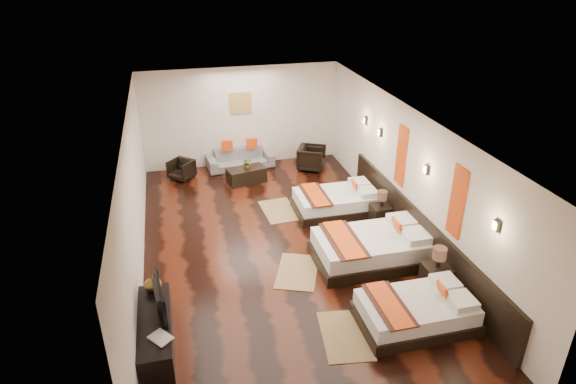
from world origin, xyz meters
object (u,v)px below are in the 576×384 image
object	(u,v)px
book	(154,343)
armchair_left	(181,170)
bed_far	(337,201)
table_plant	(247,163)
nightstand_a	(436,275)
coffee_table	(246,175)
tv_console	(156,333)
bed_near	(417,311)
sofa	(240,158)
tv	(155,299)
figurine	(152,283)
armchair_right	(312,158)
nightstand_b	(381,213)
bed_mid	(372,248)

from	to	relation	value
book	armchair_left	xyz separation A→B (m)	(0.71, 6.91, -0.30)
bed_far	table_plant	bearing A→B (deg)	129.46
nightstand_a	coffee_table	size ratio (longest dim) A/B	0.90
nightstand_a	tv_console	size ratio (longest dim) A/B	0.50
bed_near	sofa	distance (m)	7.47
nightstand_a	sofa	world-z (taller)	nightstand_a
tv	bed_near	bearing A→B (deg)	-104.76
book	coffee_table	xyz separation A→B (m)	(2.38, 6.28, -0.37)
nightstand_a	armchair_left	world-z (taller)	nightstand_a
nightstand_a	figurine	world-z (taller)	nightstand_a
bed_near	tv_console	size ratio (longest dim) A/B	1.05
bed_far	tv	distance (m)	5.42
figurine	armchair_left	world-z (taller)	figurine
bed_near	armchair_right	bearing A→B (deg)	88.91
nightstand_b	bed_far	bearing A→B (deg)	131.94
figurine	armchair_left	size ratio (longest dim) A/B	0.52
sofa	table_plant	bearing A→B (deg)	-93.37
tv	coffee_table	xyz separation A→B (m)	(2.33, 5.59, -0.61)
book	bed_near	bearing A→B (deg)	1.02
nightstand_b	book	world-z (taller)	nightstand_b
bed_near	book	size ratio (longest dim) A/B	5.66
tv_console	book	size ratio (longest dim) A/B	5.40
armchair_left	armchair_right	world-z (taller)	armchair_right
bed_mid	nightstand_b	world-z (taller)	bed_mid
book	armchair_left	bearing A→B (deg)	84.11
armchair_left	nightstand_a	bearing A→B (deg)	-13.64
armchair_right	coffee_table	bearing A→B (deg)	128.42
bed_near	coffee_table	xyz separation A→B (m)	(-1.81, 6.21, -0.05)
bed_far	nightstand_a	bearing A→B (deg)	-77.30
bed_mid	tv_console	bearing A→B (deg)	-160.93
book	sofa	bearing A→B (deg)	71.97
bed_near	bed_mid	size ratio (longest dim) A/B	0.84
bed_far	armchair_left	distance (m)	4.45
tv	figurine	distance (m)	0.60
nightstand_a	armchair_left	bearing A→B (deg)	124.76
nightstand_a	sofa	distance (m)	6.99
bed_far	figurine	size ratio (longest dim) A/B	6.33
table_plant	bed_mid	bearing A→B (deg)	-67.54
nightstand_b	figurine	xyz separation A→B (m)	(-4.95, -2.04, 0.41)
coffee_table	nightstand_b	bearing A→B (deg)	-49.25
tv_console	table_plant	distance (m)	6.25
book	table_plant	xyz separation A→B (m)	(2.42, 6.30, -0.03)
nightstand_b	sofa	size ratio (longest dim) A/B	0.45
nightstand_b	armchair_left	bearing A→B (deg)	139.58
nightstand_b	sofa	world-z (taller)	nightstand_b
figurine	bed_near	bearing A→B (deg)	-15.93
book	sofa	distance (m)	7.70
nightstand_a	armchair_right	xyz separation A→B (m)	(-0.63, 5.89, 0.02)
bed_near	nightstand_a	world-z (taller)	nightstand_a
tv_console	sofa	size ratio (longest dim) A/B	0.96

